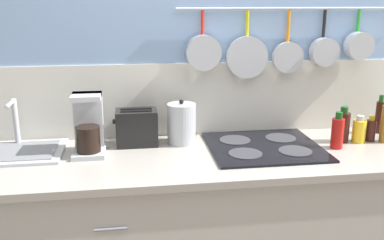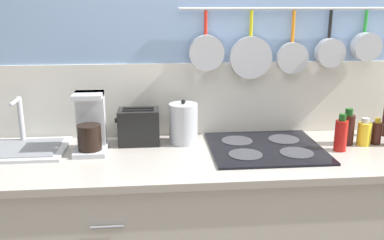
{
  "view_description": "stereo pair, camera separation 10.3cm",
  "coord_description": "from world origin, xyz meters",
  "px_view_note": "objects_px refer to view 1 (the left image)",
  "views": [
    {
      "loc": [
        -0.65,
        -1.97,
        1.63
      ],
      "look_at": [
        -0.37,
        0.0,
        1.07
      ],
      "focal_mm": 40.0,
      "sensor_mm": 36.0,
      "label": 1
    },
    {
      "loc": [
        -0.55,
        -1.98,
        1.63
      ],
      "look_at": [
        -0.37,
        0.0,
        1.07
      ],
      "focal_mm": 40.0,
      "sensor_mm": 36.0,
      "label": 2
    }
  ],
  "objects_px": {
    "bottle_vinegar": "(343,126)",
    "bottle_sesame_oil": "(359,130)",
    "toaster": "(137,127)",
    "bottle_dish_soap": "(337,132)",
    "coffee_maker": "(89,128)",
    "kettle": "(182,124)",
    "bottle_hot_sauce": "(379,116)",
    "bottle_cooking_wine": "(371,130)"
  },
  "relations": [
    {
      "from": "bottle_dish_soap",
      "to": "bottle_vinegar",
      "type": "bearing_deg",
      "value": 49.79
    },
    {
      "from": "bottle_hot_sauce",
      "to": "coffee_maker",
      "type": "bearing_deg",
      "value": -176.37
    },
    {
      "from": "toaster",
      "to": "bottle_sesame_oil",
      "type": "xyz_separation_m",
      "value": [
        1.18,
        -0.13,
        -0.03
      ]
    },
    {
      "from": "bottle_dish_soap",
      "to": "bottle_cooking_wine",
      "type": "height_order",
      "value": "bottle_dish_soap"
    },
    {
      "from": "bottle_cooking_wine",
      "to": "bottle_hot_sauce",
      "type": "distance_m",
      "value": 0.19
    },
    {
      "from": "kettle",
      "to": "bottle_hot_sauce",
      "type": "relative_size",
      "value": 1.07
    },
    {
      "from": "bottle_sesame_oil",
      "to": "toaster",
      "type": "bearing_deg",
      "value": 173.81
    },
    {
      "from": "coffee_maker",
      "to": "toaster",
      "type": "bearing_deg",
      "value": 20.03
    },
    {
      "from": "kettle",
      "to": "bottle_sesame_oil",
      "type": "distance_m",
      "value": 0.96
    },
    {
      "from": "coffee_maker",
      "to": "bottle_sesame_oil",
      "type": "bearing_deg",
      "value": -1.66
    },
    {
      "from": "toaster",
      "to": "bottle_dish_soap",
      "type": "distance_m",
      "value": 1.04
    },
    {
      "from": "bottle_dish_soap",
      "to": "coffee_maker",
      "type": "bearing_deg",
      "value": 174.91
    },
    {
      "from": "toaster",
      "to": "kettle",
      "type": "xyz_separation_m",
      "value": [
        0.24,
        -0.01,
        0.01
      ]
    },
    {
      "from": "toaster",
      "to": "bottle_hot_sauce",
      "type": "xyz_separation_m",
      "value": [
        1.38,
        0.02,
        0.0
      ]
    },
    {
      "from": "coffee_maker",
      "to": "bottle_cooking_wine",
      "type": "height_order",
      "value": "coffee_maker"
    },
    {
      "from": "kettle",
      "to": "bottle_cooking_wine",
      "type": "relative_size",
      "value": 1.69
    },
    {
      "from": "coffee_maker",
      "to": "kettle",
      "type": "bearing_deg",
      "value": 9.69
    },
    {
      "from": "bottle_vinegar",
      "to": "bottle_sesame_oil",
      "type": "bearing_deg",
      "value": -15.35
    },
    {
      "from": "toaster",
      "to": "bottle_cooking_wine",
      "type": "distance_m",
      "value": 1.26
    },
    {
      "from": "bottle_sesame_oil",
      "to": "bottle_hot_sauce",
      "type": "relative_size",
      "value": 0.66
    },
    {
      "from": "bottle_vinegar",
      "to": "toaster",
      "type": "bearing_deg",
      "value": 174.52
    },
    {
      "from": "kettle",
      "to": "bottle_dish_soap",
      "type": "xyz_separation_m",
      "value": [
        0.78,
        -0.19,
        -0.02
      ]
    },
    {
      "from": "bottle_vinegar",
      "to": "kettle",
      "type": "bearing_deg",
      "value": 173.41
    },
    {
      "from": "kettle",
      "to": "bottle_vinegar",
      "type": "bearing_deg",
      "value": -6.59
    },
    {
      "from": "bottle_vinegar",
      "to": "coffee_maker",
      "type": "bearing_deg",
      "value": 179.21
    },
    {
      "from": "bottle_vinegar",
      "to": "bottle_cooking_wine",
      "type": "height_order",
      "value": "bottle_vinegar"
    },
    {
      "from": "toaster",
      "to": "bottle_dish_soap",
      "type": "xyz_separation_m",
      "value": [
        1.02,
        -0.2,
        -0.01
      ]
    },
    {
      "from": "coffee_maker",
      "to": "bottle_vinegar",
      "type": "xyz_separation_m",
      "value": [
        1.34,
        -0.02,
        -0.04
      ]
    },
    {
      "from": "bottle_vinegar",
      "to": "bottle_dish_soap",
      "type": "bearing_deg",
      "value": -130.21
    },
    {
      "from": "bottle_hot_sauce",
      "to": "bottle_dish_soap",
      "type": "bearing_deg",
      "value": -149.34
    },
    {
      "from": "bottle_cooking_wine",
      "to": "bottle_hot_sauce",
      "type": "bearing_deg",
      "value": 46.66
    },
    {
      "from": "toaster",
      "to": "bottle_cooking_wine",
      "type": "bearing_deg",
      "value": -5.41
    },
    {
      "from": "kettle",
      "to": "bottle_hot_sauce",
      "type": "distance_m",
      "value": 1.15
    },
    {
      "from": "bottle_hot_sauce",
      "to": "bottle_vinegar",
      "type": "bearing_deg",
      "value": -156.81
    },
    {
      "from": "bottle_hot_sauce",
      "to": "bottle_sesame_oil",
      "type": "bearing_deg",
      "value": -144.27
    },
    {
      "from": "coffee_maker",
      "to": "toaster",
      "type": "relative_size",
      "value": 1.31
    },
    {
      "from": "bottle_vinegar",
      "to": "bottle_cooking_wine",
      "type": "xyz_separation_m",
      "value": [
        0.16,
        -0.01,
        -0.02
      ]
    },
    {
      "from": "bottle_cooking_wine",
      "to": "bottle_vinegar",
      "type": "bearing_deg",
      "value": 175.12
    },
    {
      "from": "bottle_vinegar",
      "to": "bottle_sesame_oil",
      "type": "height_order",
      "value": "bottle_vinegar"
    },
    {
      "from": "coffee_maker",
      "to": "kettle",
      "type": "xyz_separation_m",
      "value": [
        0.48,
        0.08,
        -0.02
      ]
    },
    {
      "from": "toaster",
      "to": "bottle_dish_soap",
      "type": "height_order",
      "value": "same"
    },
    {
      "from": "kettle",
      "to": "bottle_vinegar",
      "type": "distance_m",
      "value": 0.87
    }
  ]
}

